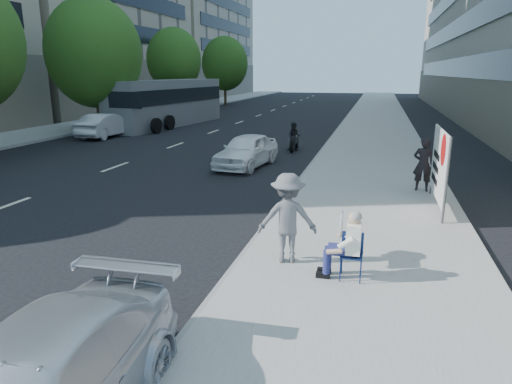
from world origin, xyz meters
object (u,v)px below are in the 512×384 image
(jogger, at_px, (288,218))
(pedestrian_woman, at_px, (423,164))
(white_sedan_mid, at_px, (106,125))
(protest_banner, at_px, (439,164))
(motorcycle, at_px, (294,138))
(white_sedan_near, at_px, (246,150))
(bus, at_px, (168,103))
(seated_protester, at_px, (346,241))

(jogger, distance_m, pedestrian_woman, 7.38)
(pedestrian_woman, xyz_separation_m, white_sedan_mid, (-17.47, 9.38, -0.29))
(jogger, relative_size, white_sedan_mid, 0.42)
(protest_banner, distance_m, motorcycle, 10.97)
(white_sedan_near, bearing_deg, bus, 134.36)
(white_sedan_mid, distance_m, bus, 6.88)
(jogger, relative_size, motorcycle, 0.89)
(jogger, distance_m, white_sedan_mid, 21.55)
(protest_banner, bearing_deg, white_sedan_near, 145.38)
(protest_banner, height_order, motorcycle, protest_banner)
(seated_protester, relative_size, white_sedan_near, 0.32)
(pedestrian_woman, bearing_deg, white_sedan_mid, -20.75)
(white_sedan_near, bearing_deg, seated_protester, -56.77)
(seated_protester, bearing_deg, jogger, 158.05)
(pedestrian_woman, bearing_deg, protest_banner, 104.51)
(motorcycle, bearing_deg, protest_banner, -63.20)
(protest_banner, bearing_deg, bus, 132.94)
(motorcycle, bearing_deg, white_sedan_mid, 166.01)
(seated_protester, bearing_deg, white_sedan_near, 115.44)
(protest_banner, relative_size, white_sedan_mid, 0.70)
(white_sedan_mid, xyz_separation_m, motorcycle, (11.96, -1.93, -0.08))
(seated_protester, height_order, bus, bus)
(white_sedan_near, distance_m, motorcycle, 4.67)
(white_sedan_near, relative_size, bus, 0.33)
(seated_protester, distance_m, bus, 27.50)
(protest_banner, bearing_deg, pedestrian_woman, 97.03)
(jogger, distance_m, bus, 26.46)
(bus, bearing_deg, jogger, -52.57)
(pedestrian_woman, relative_size, white_sedan_near, 0.43)
(seated_protester, bearing_deg, motorcycle, 103.79)
(white_sedan_near, xyz_separation_m, white_sedan_mid, (-10.74, 6.44, 0.03))
(motorcycle, bearing_deg, seated_protester, -81.05)
(pedestrian_woman, height_order, motorcycle, pedestrian_woman)
(protest_banner, xyz_separation_m, white_sedan_mid, (-17.70, 11.24, -0.68))
(jogger, bearing_deg, motorcycle, -92.89)
(jogger, height_order, motorcycle, jogger)
(seated_protester, distance_m, pedestrian_woman, 7.42)
(jogger, xyz_separation_m, motorcycle, (-2.39, 14.14, -0.42))
(jogger, height_order, pedestrian_woman, jogger)
(white_sedan_near, height_order, white_sedan_mid, white_sedan_mid)
(jogger, distance_m, white_sedan_near, 10.29)
(jogger, relative_size, bus, 0.15)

